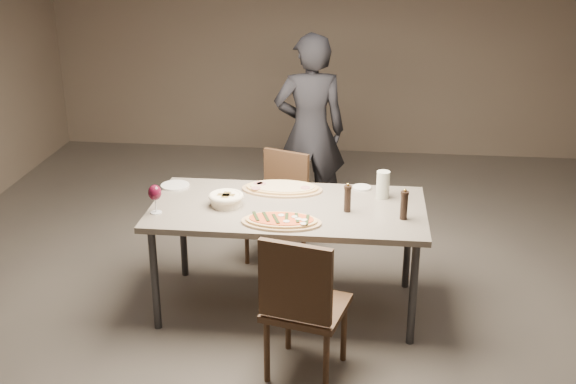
# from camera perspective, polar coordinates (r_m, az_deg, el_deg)

# --- Properties ---
(room) EXTENTS (7.00, 7.00, 7.00)m
(room) POSITION_cam_1_polar(r_m,az_deg,el_deg) (4.53, -0.00, 6.49)
(room) COLOR #5C5650
(room) RESTS_ON ground
(dining_table) EXTENTS (1.80, 0.90, 0.75)m
(dining_table) POSITION_cam_1_polar(r_m,az_deg,el_deg) (4.76, -0.00, -1.76)
(dining_table) COLOR slate
(dining_table) RESTS_ON ground
(zucchini_pizza) EXTENTS (0.50, 0.28, 0.05)m
(zucchini_pizza) POSITION_cam_1_polar(r_m,az_deg,el_deg) (4.48, -0.50, -2.29)
(zucchini_pizza) COLOR tan
(zucchini_pizza) RESTS_ON dining_table
(ham_pizza) EXTENTS (0.56, 0.31, 0.04)m
(ham_pizza) POSITION_cam_1_polar(r_m,az_deg,el_deg) (5.00, -0.48, 0.30)
(ham_pizza) COLOR tan
(ham_pizza) RESTS_ON dining_table
(bread_basket) EXTENTS (0.23, 0.23, 0.08)m
(bread_basket) POSITION_cam_1_polar(r_m,az_deg,el_deg) (4.75, -4.91, -0.52)
(bread_basket) COLOR #F7EBC8
(bread_basket) RESTS_ON dining_table
(oil_dish) EXTENTS (0.13, 0.13, 0.01)m
(oil_dish) POSITION_cam_1_polar(r_m,az_deg,el_deg) (5.06, 5.86, 0.35)
(oil_dish) COLOR white
(oil_dish) RESTS_ON dining_table
(pepper_mill_left) EXTENTS (0.05, 0.05, 0.20)m
(pepper_mill_left) POSITION_cam_1_polar(r_m,az_deg,el_deg) (4.64, 4.73, -0.49)
(pepper_mill_left) COLOR black
(pepper_mill_left) RESTS_ON dining_table
(pepper_mill_right) EXTENTS (0.05, 0.05, 0.20)m
(pepper_mill_right) POSITION_cam_1_polar(r_m,az_deg,el_deg) (4.57, 9.16, -1.00)
(pepper_mill_right) COLOR black
(pepper_mill_right) RESTS_ON dining_table
(carafe) EXTENTS (0.09, 0.09, 0.19)m
(carafe) POSITION_cam_1_polar(r_m,az_deg,el_deg) (4.89, 7.51, 0.58)
(carafe) COLOR silver
(carafe) RESTS_ON dining_table
(wine_glass) EXTENTS (0.09, 0.09, 0.19)m
(wine_glass) POSITION_cam_1_polar(r_m,az_deg,el_deg) (4.66, -10.47, -0.12)
(wine_glass) COLOR silver
(wine_glass) RESTS_ON dining_table
(side_plate) EXTENTS (0.20, 0.20, 0.01)m
(side_plate) POSITION_cam_1_polar(r_m,az_deg,el_deg) (5.14, -8.91, 0.51)
(side_plate) COLOR white
(side_plate) RESTS_ON dining_table
(chair_near) EXTENTS (0.53, 0.53, 0.92)m
(chair_near) POSITION_cam_1_polar(r_m,az_deg,el_deg) (4.10, 1.09, -8.62)
(chair_near) COLOR #412B1B
(chair_near) RESTS_ON ground
(chair_far) EXTENTS (0.52, 0.52, 0.84)m
(chair_far) POSITION_cam_1_polar(r_m,az_deg,el_deg) (5.57, -0.62, -0.67)
(chair_far) COLOR #412B1B
(chair_far) RESTS_ON ground
(diner) EXTENTS (0.67, 0.51, 1.66)m
(diner) POSITION_cam_1_polar(r_m,az_deg,el_deg) (6.07, 1.75, 4.78)
(diner) COLOR black
(diner) RESTS_ON ground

